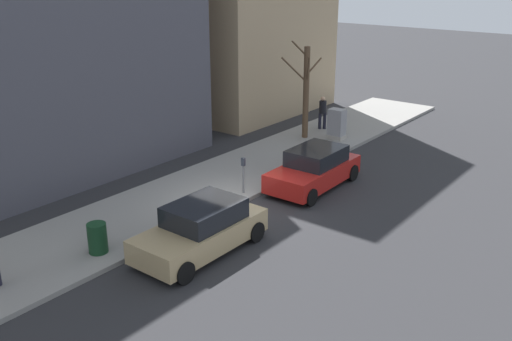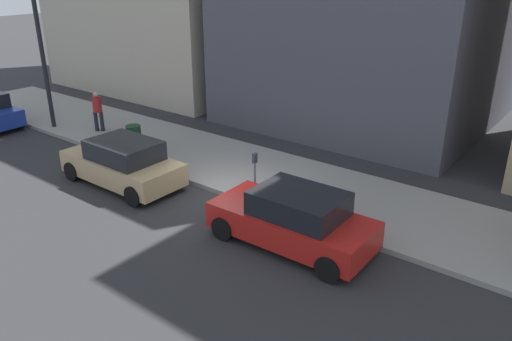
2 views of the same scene
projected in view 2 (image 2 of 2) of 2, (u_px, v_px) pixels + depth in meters
ground_plane at (225, 197)px, 15.38m from camera, size 120.00×120.00×0.00m
sidewalk at (264, 175)px, 16.81m from camera, size 4.00×36.00×0.15m
parked_car_red at (293, 219)px, 12.52m from camera, size 1.98×4.23×1.52m
parked_car_tan at (123, 163)px, 16.00m from camera, size 1.92×4.20×1.52m
parking_meter at (255, 170)px, 14.88m from camera, size 0.14×0.10×1.35m
streetlamp at (33, 35)px, 19.80m from camera, size 1.97×0.32×6.50m
trash_bin at (134, 137)px, 18.80m from camera, size 0.56×0.56×0.90m
pedestrian_midblock at (98, 109)px, 20.58m from camera, size 0.36×0.36×1.66m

